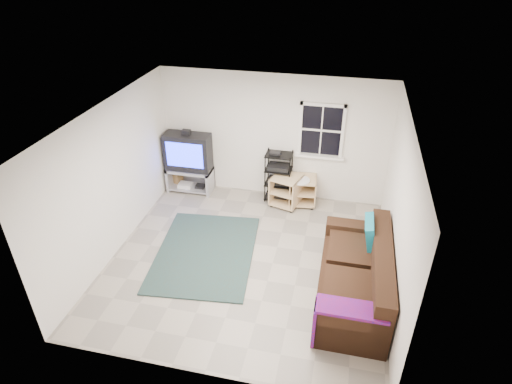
% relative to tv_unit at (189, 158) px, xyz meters
% --- Properties ---
extents(room, '(4.60, 4.62, 4.60)m').
position_rel_tv_unit_xyz_m(room, '(2.70, 0.23, 0.70)').
color(room, gray).
rests_on(room, ground).
extents(tv_unit, '(0.96, 0.48, 1.41)m').
position_rel_tv_unit_xyz_m(tv_unit, '(0.00, 0.00, 0.00)').
color(tv_unit, '#A3A4AC').
rests_on(tv_unit, ground).
extents(av_rack, '(0.54, 0.39, 1.08)m').
position_rel_tv_unit_xyz_m(av_rack, '(1.92, 0.05, -0.31)').
color(av_rack, black).
rests_on(av_rack, ground).
extents(side_table_left, '(0.67, 0.67, 0.65)m').
position_rel_tv_unit_xyz_m(side_table_left, '(2.13, -0.10, -0.43)').
color(side_table_left, '#D4AF82').
rests_on(side_table_left, ground).
extents(side_table_right, '(0.59, 0.60, 0.62)m').
position_rel_tv_unit_xyz_m(side_table_right, '(2.43, 0.00, -0.43)').
color(side_table_right, '#D4AF82').
rests_on(side_table_right, ground).
extents(sofa, '(1.00, 2.26, 1.03)m').
position_rel_tv_unit_xyz_m(sofa, '(3.57, -2.53, -0.41)').
color(sofa, black).
rests_on(sofa, ground).
extents(shag_rug, '(1.89, 2.44, 0.03)m').
position_rel_tv_unit_xyz_m(shag_rug, '(1.00, -2.03, -0.76)').
color(shag_rug, '#322216').
rests_on(shag_rug, ground).
extents(paper_bag, '(0.33, 0.26, 0.41)m').
position_rel_tv_unit_xyz_m(paper_bag, '(-0.40, 0.12, -0.57)').
color(paper_bag, olive).
rests_on(paper_bag, ground).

